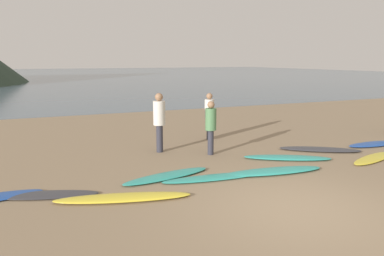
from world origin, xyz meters
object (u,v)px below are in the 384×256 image
Objects in this scene: surfboard_8 at (374,158)px; surfboard_5 at (274,171)px; surfboard_4 at (215,177)px; person_2 at (211,123)px; surfboard_2 at (123,198)px; person_1 at (159,118)px; surfboard_7 at (320,149)px; surfboard_3 at (167,176)px; surfboard_1 at (46,195)px; surfboard_6 at (287,158)px; person_0 at (209,112)px; surfboard_9 at (375,144)px.

surfboard_5 is at bearing 161.28° from surfboard_8.
person_2 is at bearing 72.13° from surfboard_4.
person_1 is (1.92, 3.44, 0.99)m from surfboard_2.
surfboard_7 is at bearing 34.94° from surfboard_5.
surfboard_5 is 1.65× the size of person_2.
surfboard_1 is at bearing 171.28° from surfboard_3.
surfboard_5 is at bearing 11.12° from surfboard_1.
person_1 reaches higher than surfboard_5.
surfboard_5 is at bearing -0.54° from surfboard_4.
surfboard_5 is at bearing -27.97° from surfboard_3.
surfboard_6 is (1.12, 0.92, -0.00)m from surfboard_5.
surfboard_3 is 5.20m from surfboard_7.
surfboard_1 is 1.61m from surfboard_2.
person_0 reaches higher than surfboard_7.
surfboard_6 is at bearing 21.75° from surfboard_4.
surfboard_4 is at bearing -131.39° from surfboard_7.
surfboard_7 is at bearing 44.32° from person_1.
person_0 is at bearing -60.52° from person_2.
surfboard_3 is 2.61m from surfboard_5.
surfboard_1 is 4.96m from person_2.
person_0 is at bearing 94.16° from surfboard_5.
surfboard_2 is 4.07m from person_1.
person_1 is (3.31, 2.62, 1.01)m from surfboard_1.
surfboard_9 is at bearing 49.99° from person_1.
person_2 is at bearing 53.77° from surfboard_2.
surfboard_3 is 2.61m from person_2.
surfboard_4 is 4.32m from surfboard_7.
person_0 is (-0.83, 3.25, 0.90)m from surfboard_6.
surfboard_5 reaches higher than surfboard_7.
person_2 reaches higher than surfboard_1.
person_0 is at bearing 71.52° from surfboard_4.
person_2 is (-5.42, 1.03, 0.88)m from surfboard_9.
surfboard_4 is 2.44m from person_2.
surfboard_9 reaches higher than surfboard_8.
surfboard_5 is 1.46× the size of person_1.
surfboard_8 is at bearing 17.13° from surfboard_2.
person_0 reaches higher than surfboard_8.
surfboard_5 reaches higher than surfboard_1.
surfboard_3 is at bearing 93.49° from person_2.
person_2 is at bearing 30.82° from person_1.
person_1 reaches higher than surfboard_3.
surfboard_8 is 1.96m from surfboard_9.
surfboard_8 is (4.82, -0.21, 0.00)m from surfboard_4.
surfboard_9 is at bearing 15.13° from surfboard_4.
person_2 reaches higher than surfboard_8.
surfboard_4 and surfboard_8 have the same top height.
person_2 is (0.91, 2.08, 0.89)m from surfboard_4.
person_2 is at bearing 131.66° from surfboard_8.
surfboard_7 is (1.53, 0.42, -0.00)m from surfboard_6.
surfboard_3 reaches higher than surfboard_4.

